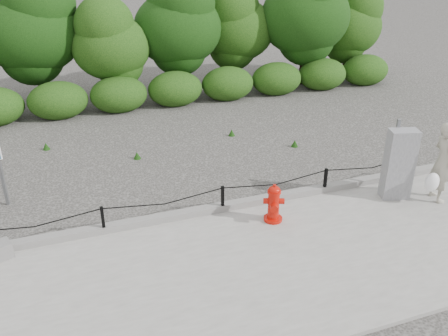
% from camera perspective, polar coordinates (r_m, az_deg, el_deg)
% --- Properties ---
extents(ground, '(90.00, 90.00, 0.00)m').
position_cam_1_polar(ground, '(10.28, -0.17, -5.57)').
color(ground, '#2D2B28').
rests_on(ground, ground).
extents(sidewalk, '(14.00, 4.00, 0.08)m').
position_cam_1_polar(sidewalk, '(8.73, 4.36, -11.75)').
color(sidewalk, gray).
rests_on(sidewalk, ground).
extents(curb, '(14.00, 0.22, 0.14)m').
position_cam_1_polar(curb, '(10.25, -0.27, -4.72)').
color(curb, slate).
rests_on(curb, sidewalk).
extents(chain_barrier, '(10.06, 0.06, 0.60)m').
position_cam_1_polar(chain_barrier, '(10.05, -0.18, -3.35)').
color(chain_barrier, black).
rests_on(chain_barrier, sidewalk).
extents(treeline, '(20.09, 3.81, 4.83)m').
position_cam_1_polar(treeline, '(17.90, -7.26, 16.46)').
color(treeline, black).
rests_on(treeline, ground).
extents(fire_hydrant, '(0.50, 0.50, 0.83)m').
position_cam_1_polar(fire_hydrant, '(9.77, 6.00, -4.29)').
color(fire_hydrant, '#BA1106').
rests_on(fire_hydrant, sidewalk).
extents(pedestrian, '(0.79, 0.73, 1.83)m').
position_cam_1_polar(pedestrian, '(11.33, 24.80, 0.53)').
color(pedestrian, '#A19C8A').
rests_on(pedestrian, sidewalk).
extents(utility_cabinet, '(0.69, 0.52, 1.78)m').
position_cam_1_polar(utility_cabinet, '(11.11, 20.28, 0.42)').
color(utility_cabinet, '#949496').
rests_on(utility_cabinet, sidewalk).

